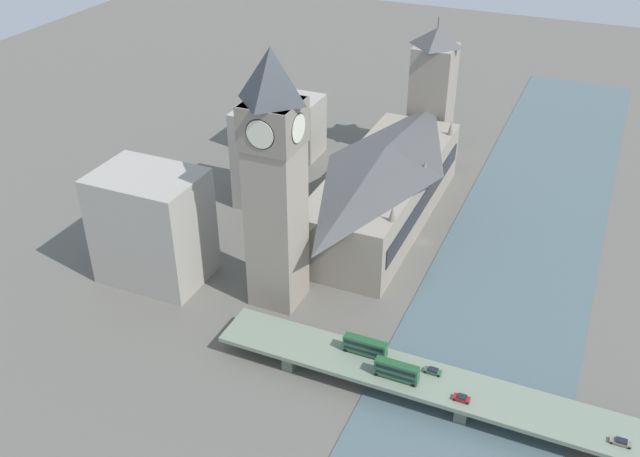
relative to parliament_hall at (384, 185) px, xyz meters
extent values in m
plane|color=#605E56|center=(-17.59, 8.00, -14.01)|extent=(600.00, 600.00, 0.00)
cube|color=#4C6066|center=(-48.09, 8.00, -13.86)|extent=(49.01, 360.00, 0.30)
cube|color=gray|center=(0.06, 0.00, -3.33)|extent=(29.29, 88.07, 21.36)
cube|color=black|center=(-14.74, 0.00, -2.26)|extent=(0.40, 81.02, 6.41)
pyramid|color=#4C4C4C|center=(0.06, 0.00, 10.78)|extent=(28.71, 86.31, 6.85)
cone|color=gray|center=(-13.59, -33.47, 9.86)|extent=(2.20, 2.20, 5.00)
cone|color=gray|center=(-13.59, 0.00, 9.86)|extent=(2.20, 2.20, 5.00)
cone|color=gray|center=(-13.59, 33.47, 9.86)|extent=(2.20, 2.20, 5.00)
cube|color=gray|center=(13.34, 54.83, 16.89)|extent=(13.58, 13.58, 61.79)
cube|color=gray|center=(13.34, 54.83, 41.67)|extent=(14.40, 14.40, 12.22)
cylinder|color=black|center=(6.38, 54.83, 41.67)|extent=(0.50, 8.16, 8.16)
cylinder|color=silver|center=(6.24, 54.83, 41.67)|extent=(0.62, 7.56, 7.56)
cylinder|color=black|center=(20.31, 54.83, 41.67)|extent=(0.50, 8.16, 8.16)
cylinder|color=silver|center=(20.45, 54.83, 41.67)|extent=(0.62, 7.56, 7.56)
cylinder|color=black|center=(13.34, 47.86, 41.67)|extent=(8.16, 0.50, 8.16)
cylinder|color=silver|center=(13.34, 47.72, 41.67)|extent=(7.56, 0.62, 7.56)
cylinder|color=black|center=(13.34, 61.79, 41.67)|extent=(8.16, 0.50, 8.16)
cylinder|color=silver|center=(13.34, 61.93, 41.67)|extent=(7.56, 0.62, 7.56)
pyramid|color=#383D42|center=(13.34, 54.83, 54.86)|extent=(13.85, 13.85, 14.17)
cube|color=gray|center=(0.06, -55.73, 9.18)|extent=(15.40, 15.40, 46.39)
pyramid|color=#4C4C4C|center=(0.06, -55.73, 35.84)|extent=(15.40, 15.40, 6.93)
cylinder|color=#333338|center=(0.06, -55.73, 41.31)|extent=(0.30, 0.30, 4.00)
cube|color=#5D6A59|center=(-48.09, 76.66, -11.85)|extent=(3.00, 11.97, 4.32)
cube|color=#5D6A59|center=(-2.59, 76.66, -11.85)|extent=(3.00, 11.97, 4.32)
cube|color=gray|center=(-48.09, 76.66, -9.09)|extent=(130.01, 14.08, 1.20)
cube|color=#235B33|center=(-30.98, 79.40, -7.11)|extent=(11.21, 2.53, 1.94)
cube|color=black|center=(-30.98, 79.40, -6.72)|extent=(10.09, 2.59, 0.85)
cube|color=#235B33|center=(-30.98, 79.40, -5.00)|extent=(10.99, 2.53, 2.28)
cube|color=black|center=(-30.98, 79.40, -4.89)|extent=(10.09, 2.59, 1.09)
cube|color=#1E4E2B|center=(-30.98, 79.40, -3.78)|extent=(10.88, 2.40, 0.16)
cylinder|color=black|center=(-26.20, 78.25, -7.97)|extent=(1.03, 0.28, 1.03)
cylinder|color=black|center=(-26.20, 80.55, -7.97)|extent=(1.03, 0.28, 1.03)
cylinder|color=black|center=(-35.67, 78.25, -7.97)|extent=(1.03, 0.28, 1.03)
cylinder|color=black|center=(-35.67, 80.55, -7.97)|extent=(1.03, 0.28, 1.03)
cube|color=#235B33|center=(-20.79, 74.11, -7.11)|extent=(11.58, 2.57, 1.92)
cube|color=black|center=(-20.79, 74.11, -6.72)|extent=(10.42, 2.63, 0.84)
cube|color=#235B33|center=(-20.79, 74.11, -5.02)|extent=(11.35, 2.57, 2.25)
cube|color=black|center=(-20.79, 74.11, -4.91)|extent=(10.42, 2.63, 1.08)
cube|color=#1E4E2B|center=(-20.79, 74.11, -3.81)|extent=(11.23, 2.44, 0.16)
cylinder|color=black|center=(-15.84, 72.94, -7.96)|extent=(1.06, 0.28, 1.06)
cylinder|color=black|center=(-15.84, 75.28, -7.96)|extent=(1.06, 0.28, 1.06)
cylinder|color=black|center=(-25.63, 72.94, -7.96)|extent=(1.06, 0.28, 1.06)
cylinder|color=black|center=(-25.63, 75.28, -7.96)|extent=(1.06, 0.28, 1.06)
cube|color=#2D5638|center=(-38.68, 74.02, -7.92)|extent=(4.39, 1.80, 0.64)
cube|color=black|center=(-38.81, 74.02, -7.35)|extent=(2.28, 1.62, 0.49)
cylinder|color=black|center=(-36.98, 73.21, -8.14)|extent=(0.70, 0.22, 0.70)
cylinder|color=black|center=(-36.98, 74.83, -8.14)|extent=(0.70, 0.22, 0.70)
cylinder|color=black|center=(-40.39, 73.21, -8.14)|extent=(0.70, 0.22, 0.70)
cylinder|color=black|center=(-40.39, 74.83, -8.14)|extent=(0.70, 0.22, 0.70)
cube|color=maroon|center=(-47.51, 80.26, -7.90)|extent=(3.95, 1.88, 0.72)
cube|color=black|center=(-47.63, 80.26, -7.32)|extent=(2.05, 1.70, 0.43)
cylinder|color=black|center=(-45.99, 79.41, -8.16)|extent=(0.65, 0.22, 0.65)
cylinder|color=black|center=(-45.99, 81.12, -8.16)|extent=(0.65, 0.22, 0.65)
cylinder|color=black|center=(-49.03, 79.41, -8.16)|extent=(0.65, 0.22, 0.65)
cylinder|color=black|center=(-49.03, 81.12, -8.16)|extent=(0.65, 0.22, 0.65)
cube|color=slate|center=(-82.99, 79.31, -7.98)|extent=(4.61, 1.73, 0.55)
cube|color=black|center=(-83.13, 79.31, -7.45)|extent=(2.40, 1.56, 0.51)
cylinder|color=black|center=(-81.13, 78.54, -8.17)|extent=(0.63, 0.22, 0.63)
cylinder|color=black|center=(-81.13, 80.09, -8.17)|extent=(0.63, 0.22, 0.63)
cylinder|color=black|center=(-84.85, 78.54, -8.17)|extent=(0.63, 0.22, 0.63)
cylinder|color=black|center=(-84.85, 80.09, -8.17)|extent=(0.63, 0.22, 0.63)
cube|color=#A39E93|center=(42.42, 3.71, 3.95)|extent=(20.28, 19.65, 35.91)
cube|color=#A39E93|center=(55.58, -37.28, -1.71)|extent=(29.67, 16.40, 24.59)
cube|color=#A39E93|center=(53.18, 58.94, 3.38)|extent=(31.21, 23.06, 34.77)
camera|label=1|loc=(-65.61, 205.95, 114.60)|focal=40.00mm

